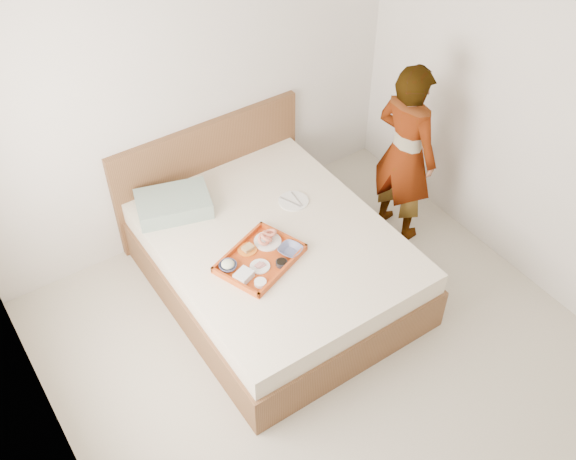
# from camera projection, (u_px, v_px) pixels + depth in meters

# --- Properties ---
(ground) EXTENTS (3.50, 4.00, 0.01)m
(ground) POSITION_uv_depth(u_px,v_px,m) (348.00, 380.00, 4.53)
(ground) COLOR beige
(ground) RESTS_ON ground
(ceiling) EXTENTS (3.50, 4.00, 0.01)m
(ceiling) POSITION_uv_depth(u_px,v_px,m) (388.00, 23.00, 2.73)
(ceiling) COLOR white
(ceiling) RESTS_ON ground
(wall_back) EXTENTS (3.50, 0.01, 2.60)m
(wall_back) POSITION_uv_depth(u_px,v_px,m) (191.00, 85.00, 4.82)
(wall_back) COLOR silver
(wall_back) RESTS_ON ground
(wall_left) EXTENTS (0.01, 4.00, 2.60)m
(wall_left) POSITION_uv_depth(u_px,v_px,m) (53.00, 404.00, 2.92)
(wall_left) COLOR silver
(wall_left) RESTS_ON ground
(wall_right) EXTENTS (0.01, 4.00, 2.60)m
(wall_right) POSITION_uv_depth(u_px,v_px,m) (573.00, 140.00, 4.33)
(wall_right) COLOR silver
(wall_right) RESTS_ON ground
(bed) EXTENTS (1.65, 2.00, 0.53)m
(bed) POSITION_uv_depth(u_px,v_px,m) (275.00, 262.00, 4.97)
(bed) COLOR brown
(bed) RESTS_ON ground
(headboard) EXTENTS (1.65, 0.06, 0.95)m
(headboard) POSITION_uv_depth(u_px,v_px,m) (209.00, 173.00, 5.40)
(headboard) COLOR brown
(headboard) RESTS_ON ground
(pillow) EXTENTS (0.62, 0.50, 0.13)m
(pillow) POSITION_uv_depth(u_px,v_px,m) (173.00, 204.00, 4.94)
(pillow) COLOR gray
(pillow) RESTS_ON bed
(tray) EXTENTS (0.68, 0.59, 0.05)m
(tray) POSITION_uv_depth(u_px,v_px,m) (260.00, 259.00, 4.59)
(tray) COLOR #B54913
(tray) RESTS_ON bed
(prawn_plate) EXTENTS (0.25, 0.25, 0.01)m
(prawn_plate) POSITION_uv_depth(u_px,v_px,m) (268.00, 241.00, 4.72)
(prawn_plate) COLOR white
(prawn_plate) RESTS_ON tray
(navy_bowl_big) EXTENTS (0.21, 0.21, 0.04)m
(navy_bowl_big) POSITION_uv_depth(u_px,v_px,m) (290.00, 250.00, 4.64)
(navy_bowl_big) COLOR navy
(navy_bowl_big) RESTS_ON tray
(sauce_dish) EXTENTS (0.11, 0.11, 0.03)m
(sauce_dish) POSITION_uv_depth(u_px,v_px,m) (282.00, 263.00, 4.55)
(sauce_dish) COLOR black
(sauce_dish) RESTS_ON tray
(meat_plate) EXTENTS (0.18, 0.18, 0.01)m
(meat_plate) POSITION_uv_depth(u_px,v_px,m) (260.00, 266.00, 4.54)
(meat_plate) COLOR white
(meat_plate) RESTS_ON tray
(bread_plate) EXTENTS (0.18, 0.18, 0.01)m
(bread_plate) POSITION_uv_depth(u_px,v_px,m) (247.00, 250.00, 4.66)
(bread_plate) COLOR orange
(bread_plate) RESTS_ON tray
(salad_bowl) EXTENTS (0.16, 0.16, 0.04)m
(salad_bowl) POSITION_uv_depth(u_px,v_px,m) (228.00, 266.00, 4.52)
(salad_bowl) COLOR navy
(salad_bowl) RESTS_ON tray
(plastic_tub) EXTENTS (0.15, 0.13, 0.05)m
(plastic_tub) POSITION_uv_depth(u_px,v_px,m) (244.00, 276.00, 4.45)
(plastic_tub) COLOR silver
(plastic_tub) RESTS_ON tray
(cheese_round) EXTENTS (0.11, 0.11, 0.03)m
(cheese_round) POSITION_uv_depth(u_px,v_px,m) (260.00, 283.00, 4.42)
(cheese_round) COLOR white
(cheese_round) RESTS_ON tray
(dinner_plate) EXTENTS (0.24, 0.24, 0.01)m
(dinner_plate) POSITION_uv_depth(u_px,v_px,m) (293.00, 201.00, 5.06)
(dinner_plate) COLOR white
(dinner_plate) RESTS_ON bed
(person) EXTENTS (0.44, 0.61, 1.53)m
(person) POSITION_uv_depth(u_px,v_px,m) (405.00, 154.00, 5.10)
(person) COLOR white
(person) RESTS_ON ground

